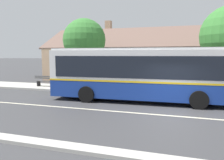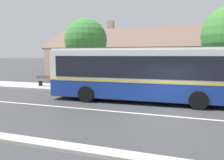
{
  "view_description": "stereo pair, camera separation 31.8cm",
  "coord_description": "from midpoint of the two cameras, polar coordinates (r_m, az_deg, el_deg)",
  "views": [
    {
      "loc": [
        0.33,
        -10.51,
        2.89
      ],
      "look_at": [
        -3.87,
        2.96,
        1.26
      ],
      "focal_mm": 35.0,
      "sensor_mm": 36.0,
      "label": 1
    },
    {
      "loc": [
        0.63,
        -10.41,
        2.89
      ],
      "look_at": [
        -3.87,
        2.96,
        1.26
      ],
      "focal_mm": 35.0,
      "sensor_mm": 36.0,
      "label": 2
    }
  ],
  "objects": [
    {
      "name": "ground_plane",
      "position": [
        10.86,
        14.32,
        -9.06
      ],
      "size": [
        300.0,
        300.0,
        0.0
      ],
      "primitive_type": "plane",
      "color": "#38383A"
    },
    {
      "name": "sidewalk_far",
      "position": [
        16.71,
        15.44,
        -3.36
      ],
      "size": [
        60.0,
        3.0,
        0.15
      ],
      "primitive_type": "cube",
      "color": "#ADAAA3",
      "rests_on": "ground"
    },
    {
      "name": "curb_near",
      "position": [
        6.39,
        11.9,
        -19.86
      ],
      "size": [
        60.0,
        0.5,
        0.12
      ],
      "primitive_type": "cube",
      "color": "#ADAAA3",
      "rests_on": "ground"
    },
    {
      "name": "lane_divider_stripe",
      "position": [
        10.86,
        14.32,
        -9.04
      ],
      "size": [
        60.0,
        0.16,
        0.01
      ],
      "primitive_type": "cube",
      "color": "beige",
      "rests_on": "ground"
    },
    {
      "name": "community_building",
      "position": [
        24.77,
        13.25,
        4.17
      ],
      "size": [
        25.51,
        9.57,
        6.98
      ],
      "color": "tan",
      "rests_on": "ground"
    },
    {
      "name": "transit_bus",
      "position": [
        13.65,
        6.47,
        1.82
      ],
      "size": [
        11.15,
        3.06,
        3.3
      ],
      "color": "navy",
      "rests_on": "ground"
    },
    {
      "name": "bench_by_building",
      "position": [
        19.97,
        -17.48,
        -0.38
      ],
      "size": [
        1.8,
        0.51,
        0.94
      ],
      "color": "#4C4C4C",
      "rests_on": "sidewalk_far"
    },
    {
      "name": "street_tree_secondary",
      "position": [
        19.76,
        -7.69,
        10.24
      ],
      "size": [
        3.75,
        3.75,
        6.07
      ],
      "color": "#4C3828",
      "rests_on": "ground"
    }
  ]
}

